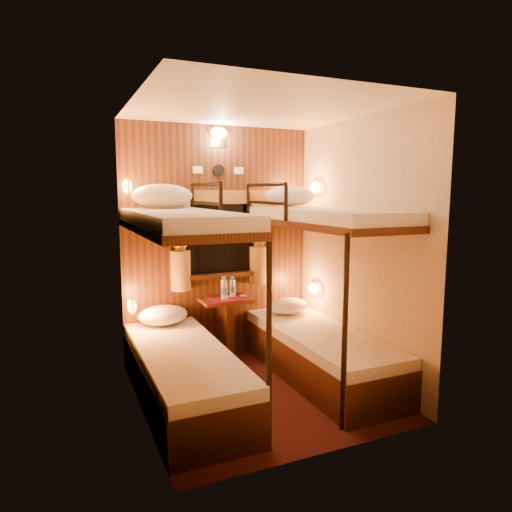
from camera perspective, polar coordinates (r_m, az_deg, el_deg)
name	(u,v)px	position (r m, az deg, el deg)	size (l,w,h in m)	color
floor	(259,391)	(4.16, 0.38, -16.55)	(2.10, 2.10, 0.00)	#35150E
ceiling	(259,108)	(3.85, 0.42, 18.04)	(2.10, 2.10, 0.00)	silver
wall_back	(218,243)	(4.79, -4.73, 1.63)	(2.40, 2.40, 0.00)	#C6B293
wall_front	(327,277)	(2.91, 8.87, -2.58)	(2.40, 2.40, 0.00)	#C6B293
wall_left	(138,263)	(3.54, -14.55, -0.86)	(2.40, 2.40, 0.00)	#C6B293
wall_right	(358,250)	(4.32, 12.59, 0.77)	(2.40, 2.40, 0.00)	#C6B293
back_panel	(219,243)	(4.78, -4.67, 1.61)	(2.00, 0.03, 2.40)	black
bunk_left	(183,337)	(3.82, -9.09, -9.94)	(0.72, 1.90, 1.82)	black
bunk_right	(320,319)	(4.31, 7.97, -7.83)	(0.72, 1.90, 1.82)	black
window	(220,245)	(4.75, -4.54, 1.34)	(1.00, 0.12, 0.79)	black
curtains	(221,238)	(4.71, -4.42, 2.30)	(1.10, 0.22, 1.00)	olive
back_fixtures	(219,140)	(4.75, -4.67, 14.22)	(0.54, 0.09, 0.48)	black
reading_lamps	(230,243)	(4.46, -3.27, 1.69)	(2.00, 0.20, 1.25)	orange
table	(226,321)	(4.76, -3.83, -8.05)	(0.50, 0.34, 0.66)	#5D1815
bottle_left	(224,290)	(4.63, -4.02, -4.21)	(0.07, 0.07, 0.24)	#99BFE5
bottle_right	(232,288)	(4.74, -2.96, -4.05)	(0.06, 0.06, 0.21)	#99BFE5
sachet_a	(243,295)	(4.81, -1.65, -4.95)	(0.07, 0.05, 0.01)	silver
sachet_b	(228,297)	(4.76, -3.50, -5.09)	(0.07, 0.05, 0.01)	silver
pillow_lower_left	(163,315)	(4.53, -11.55, -7.25)	(0.48, 0.34, 0.19)	silver
pillow_lower_right	(288,306)	(4.85, 4.08, -6.25)	(0.42, 0.30, 0.17)	silver
pillow_upper_left	(162,196)	(4.25, -11.62, 7.38)	(0.55, 0.39, 0.22)	silver
pillow_upper_right	(290,196)	(4.68, 4.31, 7.49)	(0.52, 0.37, 0.20)	silver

